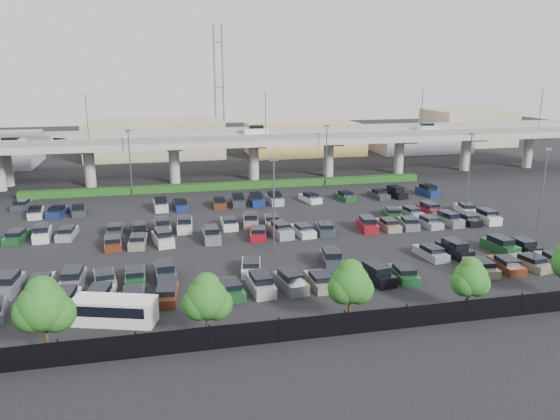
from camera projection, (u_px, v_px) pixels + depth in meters
name	position (u px, v px, depth m)	size (l,w,h in m)	color
ground	(260.00, 231.00, 67.03)	(280.00, 280.00, 0.00)	black
overpass	(224.00, 142.00, 95.45)	(150.00, 13.00, 15.80)	gray
hedge	(232.00, 186.00, 90.49)	(66.00, 1.60, 1.10)	#143E12
fence	(331.00, 325.00, 40.37)	(70.00, 0.10, 2.00)	black
tree_row	(335.00, 284.00, 41.27)	(65.07, 3.66, 5.94)	#332316
shuttle_bus	(115.00, 310.00, 42.47)	(6.83, 4.12, 2.08)	silver
parked_cars	(258.00, 236.00, 62.75)	(62.97, 41.63, 1.67)	gray
light_poles	(223.00, 180.00, 66.47)	(66.90, 48.38, 10.30)	#4C4D51
distant_buildings	(262.00, 138.00, 127.10)	(138.00, 24.00, 9.00)	gray
comm_tower	(219.00, 85.00, 133.82)	(2.40, 2.40, 30.00)	#4C4D51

